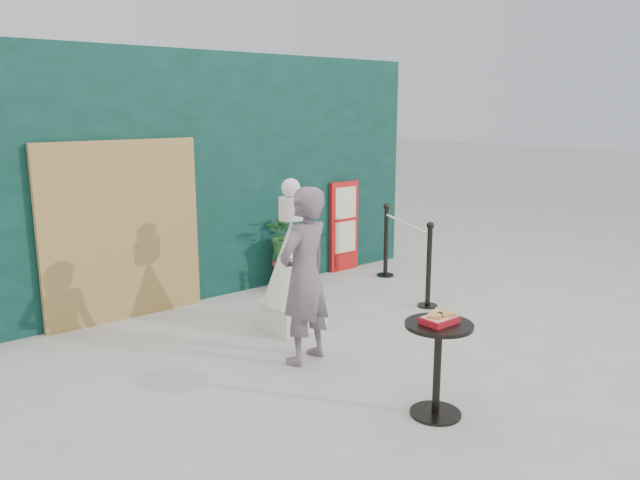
% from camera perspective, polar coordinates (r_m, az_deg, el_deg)
% --- Properties ---
extents(ground, '(60.00, 60.00, 0.00)m').
position_cam_1_polar(ground, '(5.92, 7.57, -11.43)').
color(ground, '#ADAAA5').
rests_on(ground, ground).
extents(back_wall, '(6.00, 0.30, 3.00)m').
position_cam_1_polar(back_wall, '(7.95, -9.03, 5.82)').
color(back_wall, black).
rests_on(back_wall, ground).
extents(bamboo_fence, '(1.80, 0.08, 2.00)m').
position_cam_1_polar(bamboo_fence, '(7.23, -17.62, 0.75)').
color(bamboo_fence, tan).
rests_on(bamboo_fence, ground).
extents(woman, '(0.68, 0.52, 1.66)m').
position_cam_1_polar(woman, '(5.74, -1.43, -3.31)').
color(woman, slate).
rests_on(woman, ground).
extents(menu_board, '(0.50, 0.07, 1.30)m').
position_cam_1_polar(menu_board, '(9.03, 2.22, 1.25)').
color(menu_board, red).
rests_on(menu_board, ground).
extents(statue, '(0.63, 0.63, 1.63)m').
position_cam_1_polar(statue, '(6.64, -2.62, -2.62)').
color(statue, white).
rests_on(statue, ground).
extents(cafe_table, '(0.52, 0.52, 0.75)m').
position_cam_1_polar(cafe_table, '(4.92, 10.72, -10.25)').
color(cafe_table, black).
rests_on(cafe_table, ground).
extents(food_basket, '(0.26, 0.19, 0.11)m').
position_cam_1_polar(food_basket, '(4.83, 10.85, -7.06)').
color(food_basket, '#AB121B').
rests_on(food_basket, cafe_table).
extents(planter, '(0.64, 0.55, 1.09)m').
position_cam_1_polar(planter, '(8.11, -2.89, -0.15)').
color(planter, brown).
rests_on(planter, ground).
extents(stanchion_barrier, '(0.84, 1.54, 1.03)m').
position_cam_1_polar(stanchion_barrier, '(8.14, 7.83, -1.19)').
color(stanchion_barrier, black).
rests_on(stanchion_barrier, ground).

